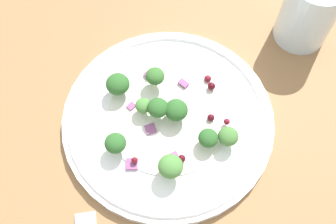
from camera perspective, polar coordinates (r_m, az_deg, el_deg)
The scene contains 25 objects.
ground_plane at distance 52.38cm, azimuth -1.62°, elevation -1.12°, with size 180.00×180.00×2.00cm, color olive.
plate at distance 50.38cm, azimuth 0.00°, elevation -0.93°, with size 26.62×26.62×1.70cm.
dressing_pool at distance 49.99cm, azimuth 0.00°, elevation -0.71°, with size 15.44×15.44×0.20cm, color white.
broccoli_floret_0 at distance 50.40cm, azimuth -1.87°, elevation 5.10°, with size 2.43×2.43×2.46cm.
broccoli_floret_1 at distance 45.32cm, azimuth 0.36°, elevation -7.80°, with size 2.87×2.87×2.90cm.
broccoli_floret_2 at distance 48.19cm, azimuth -1.03°, elevation 0.76°, with size 2.58×2.58×2.62cm.
broccoli_floret_3 at distance 48.26cm, azimuth 1.17°, elevation 0.24°, with size 2.86×2.86×2.89cm.
broccoli_floret_4 at distance 46.93cm, azimuth -7.53°, elevation -4.46°, with size 2.55×2.55×2.58cm.
broccoli_floret_5 at distance 49.00cm, azimuth -3.53°, elevation 0.90°, with size 2.03×2.03×2.05cm.
broccoli_floret_6 at distance 50.37cm, azimuth -7.18°, elevation 3.93°, with size 2.99×2.99×3.02cm.
broccoli_floret_7 at distance 47.58cm, azimuth 8.58°, elevation -3.50°, with size 2.45×2.45×2.48cm.
broccoli_floret_8 at distance 47.30cm, azimuth 5.76°, elevation -3.74°, with size 2.38×2.38×2.41cm.
cranberry_0 at distance 47.12cm, azimuth 1.86°, elevation -6.72°, with size 0.91×0.91×0.91cm, color #4C0A14.
cranberry_1 at distance 49.25cm, azimuth 8.39°, elevation -1.36°, with size 0.80×0.80×0.80cm, color maroon.
cranberry_2 at distance 52.42cm, azimuth 5.70°, elevation 4.76°, with size 0.94×0.94×0.94cm, color maroon.
cranberry_3 at distance 51.48cm, azimuth 6.40°, elevation 3.45°, with size 1.00×1.00×1.00cm, color #4C0A14.
cranberry_4 at distance 49.68cm, azimuth 6.14°, elevation -0.81°, with size 0.90×0.90×0.90cm, color #4C0A14.
cranberry_5 at distance 47.08cm, azimuth -4.81°, elevation -6.89°, with size 0.76×0.76×0.76cm, color maroon.
onion_bit_0 at distance 49.14cm, azimuth -2.51°, elevation -2.47°, with size 1.24×1.24×0.51cm, color #934C84.
onion_bit_1 at distance 50.66cm, azimuth -5.27°, elevation 0.80°, with size 0.82×0.99×0.37cm, color #934C84.
onion_bit_2 at distance 47.56cm, azimuth 1.02°, elevation -6.47°, with size 0.82×1.25×0.58cm, color #934C84.
onion_bit_3 at distance 47.62cm, azimuth -5.18°, elevation -7.41°, with size 1.35×1.37×0.36cm, color #934C84.
onion_bit_4 at distance 52.52cm, azimuth -2.91°, elevation 5.32°, with size 0.96×0.83×0.30cm, color #934C84.
onion_bit_5 at distance 51.92cm, azimuth 2.21°, elevation 4.09°, with size 1.28×0.83×0.43cm, color #843D75.
water_glass at distance 57.63cm, azimuth 19.51°, elevation 13.46°, with size 7.31×7.31×9.99cm, color silver.
Camera 1 is at (-8.32, -20.81, 46.35)cm, focal length 42.68 mm.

